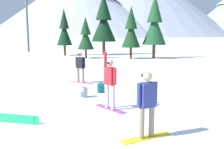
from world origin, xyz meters
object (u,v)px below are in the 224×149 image
Objects in this scene: snowboarder_midground at (110,82)px; backpack_teal at (101,88)px; pine_tree_slender at (104,21)px; pine_tree_short at (86,36)px; pine_tree_tall at (155,24)px; pine_tree_twin at (131,30)px; backpack_grey at (84,92)px; pine_tree_leaning at (64,30)px; snowboarder_foreground at (147,103)px; ski_lift_tower at (27,15)px; snowboarder_background at (80,67)px; loose_snowboard_near_left at (14,118)px.

snowboarder_midground reaches higher than backpack_teal.
pine_tree_short is (-0.29, -5.16, -1.76)m from pine_tree_slender.
pine_tree_tall is (6.90, -2.97, -0.48)m from pine_tree_slender.
pine_tree_short is 0.81× the size of pine_tree_twin.
pine_tree_leaning is at bearing 119.90° from backpack_grey.
ski_lift_tower is at bearing 130.06° from snowboarder_foreground.
backpack_teal is (1.89, -1.91, -0.69)m from snowboarder_background.
ski_lift_tower reaches higher than loose_snowboard_near_left.
pine_tree_tall is 0.75× the size of ski_lift_tower.
pine_tree_short reaches higher than backpack_grey.
loose_snowboard_near_left is (-4.13, -0.05, -0.81)m from snowboarder_foreground.
pine_tree_short is (-7.01, 16.50, 2.27)m from backpack_grey.
snowboarder_background is at bearing -74.38° from pine_tree_slender.
snowboarder_background is 0.98× the size of loose_snowboard_near_left.
snowboarder_background is 2.78m from backpack_teal.
pine_tree_slender reaches higher than backpack_teal.
pine_tree_twin is (-3.79, 18.89, 2.06)m from snowboarder_midground.
snowboarder_foreground is at bearing -53.38° from snowboarder_background.
pine_tree_tall is 2.69m from pine_tree_twin.
snowboarder_background is at bearing 125.95° from snowboarder_midground.
pine_tree_slender is 12.93m from ski_lift_tower.
snowboarder_foreground reaches higher than snowboarder_background.
pine_tree_slender is at bearing 103.28° from loose_snowboard_near_left.
pine_tree_twin reaches higher than pine_tree_short.
snowboarder_background is at bearing -87.44° from pine_tree_twin.
pine_tree_slender is at bearing 111.80° from snowboarder_foreground.
pine_tree_leaning reaches higher than snowboarder_foreground.
snowboarder_foreground is 0.39× the size of pine_tree_short.
pine_tree_tall is at bearing -13.97° from ski_lift_tower.
backpack_grey is at bearing -90.56° from pine_tree_tall.
pine_tree_slender reaches higher than pine_tree_tall.
pine_tree_leaning is (-4.31, -2.47, -1.08)m from pine_tree_slender.
backpack_grey is 0.07× the size of pine_tree_tall.
ski_lift_tower reaches higher than pine_tree_tall.
backpack_teal is at bearing -70.94° from pine_tree_slender.
snowboarder_background is at bearing 126.62° from snowboarder_foreground.
pine_tree_tall reaches higher than pine_tree_leaning.
backpack_grey is at bearing 140.49° from snowboarder_midground.
snowboarder_background is at bearing -96.10° from pine_tree_tall.
snowboarder_foreground is at bearing -75.34° from pine_tree_twin.
pine_tree_tall is 20.30m from ski_lift_tower.
snowboarder_midground is 3.41m from loose_snowboard_near_left.
backpack_teal is 17.27m from pine_tree_short.
snowboarder_midground reaches higher than backpack_grey.
pine_tree_leaning is at bearing -27.51° from ski_lift_tower.
ski_lift_tower reaches higher than pine_tree_leaning.
pine_tree_short is 14.61m from ski_lift_tower.
pine_tree_slender is (-6.72, 21.66, 4.02)m from backpack_grey.
backpack_grey is 23.03m from pine_tree_slender.
snowboarder_background is 0.22× the size of pine_tree_slender.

